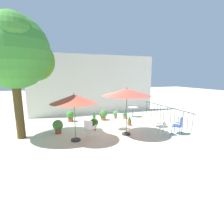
% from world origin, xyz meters
% --- Properties ---
extents(ground_plane, '(60.00, 60.00, 0.00)m').
position_xyz_m(ground_plane, '(0.00, 0.00, 0.00)').
color(ground_plane, beige).
extents(villa_facade, '(9.87, 0.30, 4.53)m').
position_xyz_m(villa_facade, '(0.00, 4.04, 2.26)').
color(villa_facade, silver).
rests_on(villa_facade, ground).
extents(terrace_railing, '(0.03, 4.99, 1.01)m').
position_xyz_m(terrace_railing, '(3.64, -0.00, 0.68)').
color(terrace_railing, black).
rests_on(terrace_railing, ground).
extents(shade_tree, '(3.42, 3.26, 5.63)m').
position_xyz_m(shade_tree, '(-4.79, -0.14, 4.01)').
color(shade_tree, '#503B1C').
rests_on(shade_tree, ground).
extents(patio_umbrella_0, '(2.40, 2.40, 2.41)m').
position_xyz_m(patio_umbrella_0, '(0.11, -1.51, 2.16)').
color(patio_umbrella_0, '#2D2D2D').
rests_on(patio_umbrella_0, ground).
extents(patio_umbrella_1, '(2.09, 2.09, 2.21)m').
position_xyz_m(patio_umbrella_1, '(-2.45, -1.47, 1.94)').
color(patio_umbrella_1, '#2D2D2D').
rests_on(patio_umbrella_1, ground).
extents(cafe_table_0, '(0.68, 0.68, 0.72)m').
position_xyz_m(cafe_table_0, '(2.24, 1.93, 0.50)').
color(cafe_table_0, white).
rests_on(cafe_table_0, ground).
extents(patio_chair_0, '(0.51, 0.50, 0.94)m').
position_xyz_m(patio_chair_0, '(1.87, -2.21, 0.53)').
color(patio_chair_0, white).
rests_on(patio_chair_0, ground).
extents(patio_chair_1, '(0.63, 0.62, 0.91)m').
position_xyz_m(patio_chair_1, '(2.70, -2.36, 0.51)').
color(patio_chair_1, '#32489F').
rests_on(patio_chair_1, ground).
extents(patio_chair_2, '(0.64, 0.64, 0.86)m').
position_xyz_m(patio_chair_2, '(-1.71, -1.20, 0.51)').
color(patio_chair_2, white).
rests_on(patio_chair_2, ground).
extents(patio_chair_3, '(0.65, 0.64, 0.88)m').
position_xyz_m(patio_chair_3, '(0.13, -0.47, 0.51)').
color(patio_chair_3, silver).
rests_on(patio_chair_3, ground).
extents(potted_plant_0, '(0.48, 0.48, 0.70)m').
position_xyz_m(potted_plant_0, '(-2.22, 2.15, 0.38)').
color(potted_plant_0, brown).
rests_on(potted_plant_0, ground).
extents(potted_plant_1, '(0.54, 0.54, 0.72)m').
position_xyz_m(potted_plant_1, '(-3.14, -0.08, 0.41)').
color(potted_plant_1, brown).
rests_on(potted_plant_1, ground).
extents(potted_plant_2, '(0.45, 0.45, 0.64)m').
position_xyz_m(potted_plant_2, '(-1.20, -0.09, 0.37)').
color(potted_plant_2, '#B75535').
rests_on(potted_plant_2, ground).
extents(potted_plant_3, '(0.25, 0.25, 0.61)m').
position_xyz_m(potted_plant_3, '(1.03, -0.00, 0.30)').
color(potted_plant_3, brown).
rests_on(potted_plant_3, ground).
extents(potted_plant_4, '(0.25, 0.25, 0.63)m').
position_xyz_m(potted_plant_4, '(-0.73, 1.71, 0.34)').
color(potted_plant_4, '#BF5636').
rests_on(potted_plant_4, ground).
extents(potted_plant_5, '(0.55, 0.55, 0.71)m').
position_xyz_m(potted_plant_5, '(-0.09, 1.75, 0.39)').
color(potted_plant_5, '#AD5737').
rests_on(potted_plant_5, ground).
extents(potted_plant_6, '(0.43, 0.43, 0.61)m').
position_xyz_m(potted_plant_6, '(0.84, 1.74, 0.35)').
color(potted_plant_6, '#AF5640').
rests_on(potted_plant_6, ground).
extents(potted_plant_7, '(0.32, 0.32, 0.73)m').
position_xyz_m(potted_plant_7, '(1.50, 1.60, 0.37)').
color(potted_plant_7, '#C05E36').
rests_on(potted_plant_7, ground).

